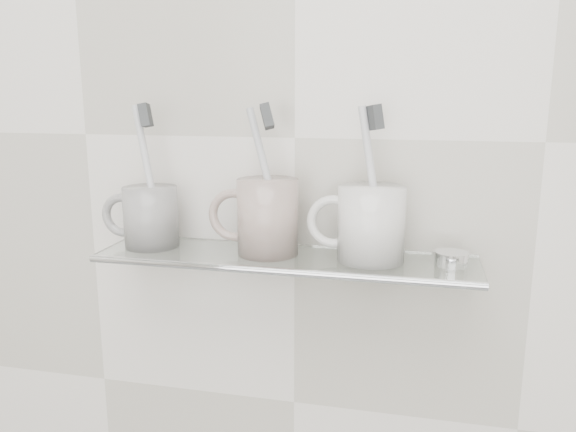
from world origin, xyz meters
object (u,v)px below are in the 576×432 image
(shelf_glass, at_px, (285,258))
(mug_left, at_px, (151,217))
(mug_center, at_px, (268,217))
(mug_right, at_px, (371,224))

(shelf_glass, xyz_separation_m, mug_left, (-0.19, 0.00, 0.05))
(shelf_glass, distance_m, mug_center, 0.06)
(mug_left, height_order, mug_right, mug_right)
(mug_left, bearing_deg, shelf_glass, -14.25)
(shelf_glass, height_order, mug_right, mug_right)
(shelf_glass, height_order, mug_left, mug_left)
(mug_left, height_order, mug_center, mug_center)
(mug_center, bearing_deg, mug_left, 163.21)
(mug_left, bearing_deg, mug_center, -12.75)
(mug_left, xyz_separation_m, mug_right, (0.30, 0.00, 0.01))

